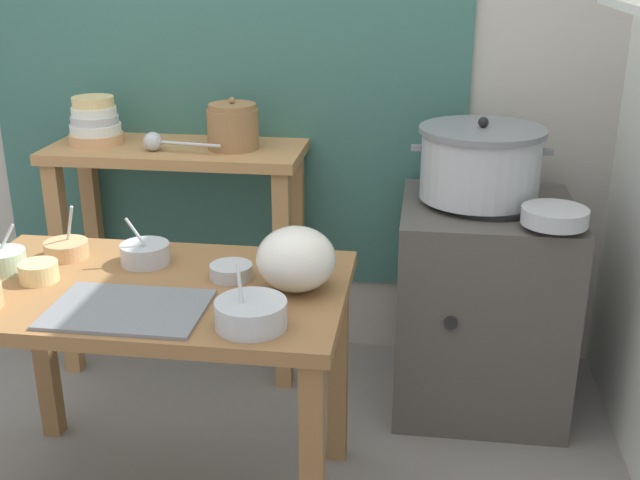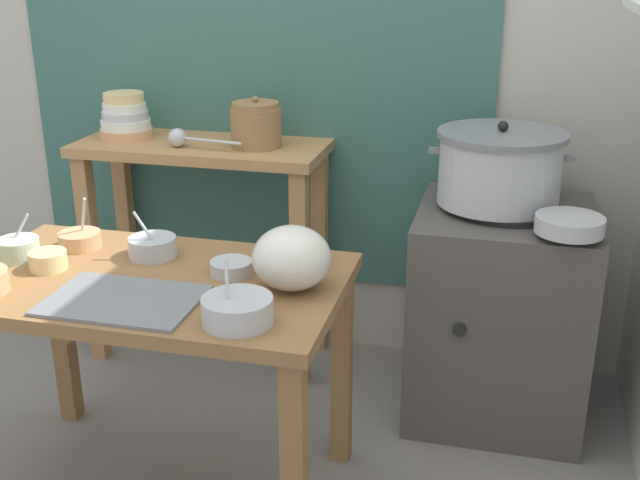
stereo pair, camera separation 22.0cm
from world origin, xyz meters
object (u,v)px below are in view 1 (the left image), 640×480
Objects in this scene: back_shelf_table at (179,202)px; prep_bowl_0 at (39,271)px; prep_table at (152,320)px; clay_pot at (233,127)px; bowl_stack_enamel at (95,123)px; prep_bowl_7 at (231,271)px; steamer_pot at (480,163)px; stove_block at (481,304)px; ladle at (156,142)px; prep_bowl_6 at (4,260)px; prep_bowl_1 at (251,313)px; prep_bowl_3 at (145,253)px; serving_tray at (128,309)px; prep_bowl_4 at (307,256)px; prep_bowl_5 at (66,248)px; plastic_bag at (296,259)px; wide_pan at (555,216)px.

prep_bowl_0 is at bearing -98.29° from back_shelf_table.
prep_bowl_0 is at bearing -176.98° from prep_table.
clay_pot reaches higher than bowl_stack_enamel.
prep_bowl_0 is at bearing -170.10° from prep_bowl_7.
bowl_stack_enamel is at bearing 175.28° from steamer_pot.
stove_block is 2.61× the size of ladle.
back_shelf_table is 0.87m from prep_bowl_6.
prep_bowl_6 is at bearing 175.53° from prep_table.
prep_bowl_1 is 1.48× the size of prep_bowl_7.
prep_bowl_1 is 1.21× the size of prep_bowl_3.
ladle is 0.75× the size of serving_tray.
bowl_stack_enamel reaches higher than prep_bowl_0.
prep_bowl_3 is at bearing 112.71° from prep_table.
prep_bowl_4 is 0.24m from prep_bowl_7.
bowl_stack_enamel is 1.37× the size of prep_bowl_3.
back_shelf_table reaches higher than prep_bowl_6.
back_shelf_table is 5.78× the size of prep_bowl_5.
prep_bowl_5 is at bearing -176.10° from prep_bowl_4.
wide_pan is (0.75, 0.48, -0.00)m from plastic_bag.
wide_pan is at bearing 12.81° from prep_bowl_5.
prep_bowl_1 is 1.64× the size of prep_bowl_4.
prep_bowl_1 is at bearing -74.30° from clay_pot.
steamer_pot is 3.22× the size of prep_bowl_3.
prep_table is 8.16× the size of prep_bowl_6.
prep_bowl_1 reaches higher than prep_table.
prep_bowl_3 reaches higher than serving_tray.
plastic_bag reaches higher than prep_bowl_3.
prep_table is 0.21m from serving_tray.
clay_pot is 0.88× the size of plastic_bag.
prep_bowl_1 is 0.31m from prep_bowl_7.
steamer_pot is at bearing -1.51° from ladle.
steamer_pot is 1.56m from prep_bowl_6.
wide_pan is (1.16, 0.67, 0.08)m from serving_tray.
prep_bowl_0 is 0.65× the size of prep_bowl_5.
bowl_stack_enamel reaches higher than steamer_pot.
back_shelf_table is 1.03m from plastic_bag.
bowl_stack_enamel is 1.09m from prep_bowl_7.
prep_bowl_7 is (-0.72, -0.67, -0.16)m from steamer_pot.
serving_tray is 0.34m from prep_bowl_1.
prep_bowl_7 is at bearing 165.14° from plastic_bag.
bowl_stack_enamel is (-0.54, 0.01, -0.00)m from clay_pot.
back_shelf_table reaches higher than prep_bowl_7.
steamer_pot is 1.17m from prep_bowl_3.
prep_bowl_7 is (-0.19, 0.05, -0.07)m from plastic_bag.
steamer_pot is 1.14m from prep_bowl_1.
steamer_pot is 1.47m from prep_bowl_0.
stove_block is at bearing 29.11° from prep_bowl_3.
prep_bowl_3 is (0.25, 0.17, 0.00)m from prep_bowl_0.
bowl_stack_enamel is at bearing 167.58° from wide_pan.
stove_block is 1.33m from ladle.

